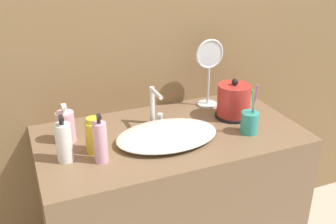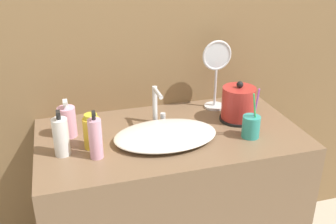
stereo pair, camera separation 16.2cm
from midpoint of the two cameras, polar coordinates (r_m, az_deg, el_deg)
wall_back at (r=1.81m, az=-6.37°, el=15.21°), size 6.00×0.04×2.60m
vanity_counter at (r=1.90m, az=-2.21°, el=-14.06°), size 1.11×0.60×0.81m
sink_basin at (r=1.61m, az=-3.03°, el=-3.45°), size 0.43×0.29×0.04m
faucet at (r=1.71m, az=-4.69°, el=1.03°), size 0.06×0.12×0.17m
electric_kettle at (r=1.80m, az=6.95°, el=1.37°), size 0.16×0.16×0.19m
toothbrush_cup at (r=1.67m, az=9.06°, el=-1.52°), size 0.07×0.07×0.22m
lotion_bottle at (r=1.51m, az=-17.89°, el=-4.27°), size 0.06×0.06×0.19m
shampoo_bottle at (r=1.65m, az=-17.36°, el=-2.07°), size 0.07×0.07×0.16m
mouthwash_bottle at (r=1.47m, az=-12.93°, el=-4.35°), size 0.05×0.05×0.19m
hand_cream_bottle at (r=1.55m, az=-13.63°, el=-3.45°), size 0.07×0.07×0.14m
vanity_mirror at (r=1.87m, az=3.50°, el=6.37°), size 0.14×0.10×0.33m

